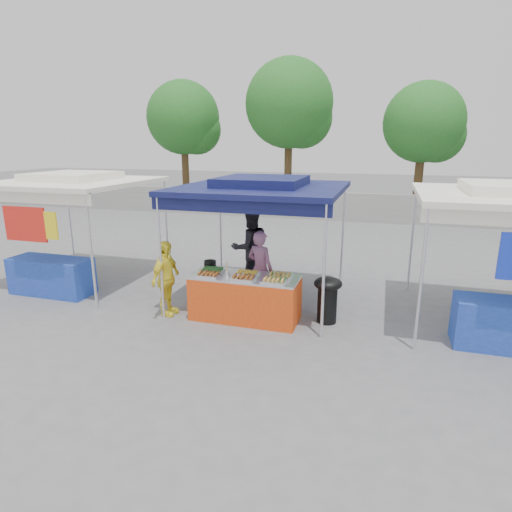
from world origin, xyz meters
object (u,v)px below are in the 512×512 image
(vendor_woman, at_px, (260,269))
(helper_man, at_px, (250,248))
(customer_person, at_px, (166,279))
(cooking_pot, at_px, (210,264))
(wok_burner, at_px, (328,296))
(vendor_table, at_px, (245,297))

(vendor_woman, relative_size, helper_man, 0.85)
(vendor_woman, xyz_separation_m, helper_man, (-0.55, 1.08, 0.14))
(customer_person, bearing_deg, cooking_pot, -46.05)
(wok_burner, bearing_deg, helper_man, 140.50)
(cooking_pot, distance_m, customer_person, 0.90)
(wok_burner, bearing_deg, customer_person, -171.75)
(vendor_woman, height_order, customer_person, vendor_woman)
(cooking_pot, xyz_separation_m, vendor_woman, (0.91, 0.41, -0.14))
(vendor_table, xyz_separation_m, helper_man, (-0.47, 1.81, 0.49))
(vendor_table, relative_size, wok_burner, 2.29)
(vendor_table, height_order, cooking_pot, cooking_pot)
(vendor_woman, bearing_deg, customer_person, 49.47)
(wok_burner, bearing_deg, vendor_woman, 160.94)
(vendor_woman, relative_size, customer_person, 1.07)
(wok_burner, xyz_separation_m, helper_man, (-1.97, 1.52, 0.40))
(cooking_pot, relative_size, helper_man, 0.13)
(cooking_pot, bearing_deg, wok_burner, -0.66)
(helper_man, bearing_deg, customer_person, 25.06)
(vendor_table, bearing_deg, helper_man, 104.66)
(cooking_pot, xyz_separation_m, wok_burner, (2.32, -0.03, -0.40))
(vendor_table, distance_m, customer_person, 1.55)
(vendor_table, bearing_deg, vendor_woman, 83.77)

